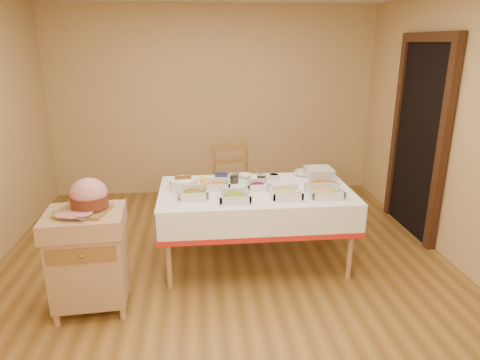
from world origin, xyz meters
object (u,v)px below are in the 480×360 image
at_px(preserve_jar_right, 262,178).
at_px(plate_stack, 319,173).
at_px(ham_on_board, 88,197).
at_px(preserve_jar_left, 234,178).
at_px(dining_table, 255,205).
at_px(dining_chair, 235,187).
at_px(bread_basket, 183,184).
at_px(mustard_bottle, 203,184).
at_px(butcher_cart, 89,255).
at_px(brass_platter, 323,185).

relative_size(preserve_jar_right, plate_stack, 0.46).
xyz_separation_m(ham_on_board, preserve_jar_left, (1.20, 0.85, -0.15)).
distance_m(dining_table, ham_on_board, 1.56).
bearing_deg(plate_stack, dining_chair, 148.20).
height_order(dining_table, bread_basket, bread_basket).
height_order(preserve_jar_left, plate_stack, preserve_jar_left).
distance_m(preserve_jar_right, bread_basket, 0.77).
distance_m(preserve_jar_left, bread_basket, 0.51).
xyz_separation_m(preserve_jar_left, preserve_jar_right, (0.27, -0.06, 0.00)).
distance_m(dining_table, dining_chair, 0.81).
bearing_deg(mustard_bottle, plate_stack, 13.74).
bearing_deg(dining_chair, ham_on_board, -131.51).
bearing_deg(butcher_cart, mustard_bottle, 34.94).
height_order(dining_table, mustard_bottle, mustard_bottle).
bearing_deg(preserve_jar_right, ham_on_board, -151.67).
relative_size(bread_basket, brass_platter, 0.83).
distance_m(plate_stack, brass_platter, 0.28).
bearing_deg(brass_platter, preserve_jar_right, 164.49).
xyz_separation_m(preserve_jar_left, brass_platter, (0.85, -0.22, -0.03)).
bearing_deg(ham_on_board, bread_basket, 45.85).
relative_size(dining_chair, mustard_bottle, 6.05).
bearing_deg(butcher_cart, bread_basket, 45.47).
bearing_deg(preserve_jar_left, bread_basket, -166.16).
relative_size(ham_on_board, preserve_jar_right, 3.31).
distance_m(mustard_bottle, brass_platter, 1.16).
relative_size(butcher_cart, ham_on_board, 2.13).
relative_size(preserve_jar_left, bread_basket, 0.45).
xyz_separation_m(dining_chair, brass_platter, (0.79, -0.79, 0.26)).
distance_m(dining_table, brass_platter, 0.69).
distance_m(dining_chair, bread_basket, 0.94).
xyz_separation_m(preserve_jar_right, mustard_bottle, (-0.58, -0.17, 0.02)).
distance_m(butcher_cart, ham_on_board, 0.48).
bearing_deg(brass_platter, butcher_cart, -162.38).
height_order(preserve_jar_left, preserve_jar_right, preserve_jar_right).
bearing_deg(plate_stack, mustard_bottle, -166.26).
bearing_deg(butcher_cart, preserve_jar_right, 28.63).
relative_size(dining_chair, preserve_jar_left, 8.62).
height_order(dining_chair, ham_on_board, ham_on_board).
bearing_deg(preserve_jar_right, preserve_jar_left, 168.28).
height_order(butcher_cart, ham_on_board, ham_on_board).
xyz_separation_m(dining_table, bread_basket, (-0.68, 0.10, 0.21)).
bearing_deg(preserve_jar_right, plate_stack, 10.83).
bearing_deg(ham_on_board, preserve_jar_right, 28.33).
height_order(dining_chair, preserve_jar_right, dining_chair).
relative_size(preserve_jar_right, bread_basket, 0.46).
xyz_separation_m(ham_on_board, mustard_bottle, (0.89, 0.62, -0.12)).
xyz_separation_m(butcher_cart, mustard_bottle, (0.93, 0.65, 0.35)).
bearing_deg(bread_basket, brass_platter, -3.95).
xyz_separation_m(butcher_cart, ham_on_board, (0.04, 0.03, 0.48)).
bearing_deg(butcher_cart, ham_on_board, 38.12).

